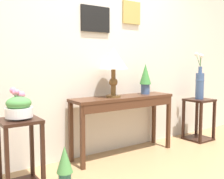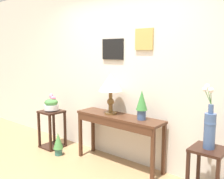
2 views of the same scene
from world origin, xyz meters
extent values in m
cube|color=beige|center=(0.00, 1.53, 1.40)|extent=(9.00, 0.10, 2.80)
cube|color=black|center=(-0.14, 1.47, 1.70)|extent=(0.40, 0.02, 0.31)
cube|color=#85565E|center=(-0.14, 1.46, 1.70)|extent=(0.32, 0.01, 0.25)
cube|color=tan|center=(0.42, 1.47, 1.84)|extent=(0.29, 0.02, 0.30)
cube|color=#7D5C63|center=(0.42, 1.46, 1.84)|extent=(0.23, 0.01, 0.24)
cube|color=#472819|center=(0.14, 1.27, 0.74)|extent=(1.39, 0.35, 0.03)
cube|color=#472819|center=(0.14, 1.11, 0.67)|extent=(1.32, 0.03, 0.10)
cube|color=#472819|center=(-0.52, 1.12, 0.36)|extent=(0.04, 0.04, 0.72)
cube|color=#472819|center=(0.80, 1.12, 0.36)|extent=(0.04, 0.04, 0.72)
cube|color=#472819|center=(-0.52, 1.41, 0.36)|extent=(0.04, 0.04, 0.72)
cube|color=#472819|center=(0.80, 1.41, 0.36)|extent=(0.04, 0.04, 0.72)
cylinder|color=brown|center=(-0.01, 1.27, 0.77)|extent=(0.18, 0.18, 0.02)
cylinder|color=brown|center=(-0.01, 1.27, 0.86)|extent=(0.06, 0.06, 0.16)
sphere|color=brown|center=(-0.01, 1.27, 0.94)|extent=(0.11, 0.11, 0.11)
cylinder|color=brown|center=(-0.01, 1.27, 1.02)|extent=(0.05, 0.05, 0.16)
cone|color=beige|center=(-0.01, 1.27, 1.23)|extent=(0.36, 0.36, 0.26)
cylinder|color=#3D5684|center=(0.52, 1.28, 0.82)|extent=(0.12, 0.12, 0.13)
cone|color=#387A38|center=(0.52, 1.28, 1.02)|extent=(0.15, 0.15, 0.27)
cube|color=black|center=(-1.20, 1.08, 0.64)|extent=(0.36, 0.36, 0.03)
cube|color=black|center=(-1.20, 1.08, 0.01)|extent=(0.36, 0.36, 0.03)
cube|color=black|center=(-1.36, 0.93, 0.33)|extent=(0.04, 0.03, 0.60)
cube|color=black|center=(-1.04, 0.93, 0.33)|extent=(0.04, 0.03, 0.60)
cube|color=black|center=(-1.36, 1.24, 0.33)|extent=(0.04, 0.04, 0.60)
cube|color=black|center=(-1.04, 1.24, 0.33)|extent=(0.04, 0.04, 0.60)
cylinder|color=silver|center=(-1.20, 1.08, 0.67)|extent=(0.11, 0.11, 0.02)
cylinder|color=silver|center=(-1.20, 1.08, 0.72)|extent=(0.25, 0.25, 0.09)
ellipsoid|color=#478442|center=(-1.20, 1.08, 0.80)|extent=(0.23, 0.23, 0.13)
cylinder|color=#478442|center=(-1.18, 1.09, 0.82)|extent=(0.04, 0.02, 0.12)
sphere|color=pink|center=(-1.17, 1.10, 0.88)|extent=(0.07, 0.07, 0.07)
cylinder|color=#478442|center=(-1.21, 1.09, 0.83)|extent=(0.04, 0.03, 0.14)
sphere|color=pink|center=(-1.23, 1.10, 0.90)|extent=(0.05, 0.05, 0.05)
cylinder|color=#478442|center=(-1.18, 1.11, 0.82)|extent=(0.04, 0.05, 0.11)
sphere|color=pink|center=(-1.17, 1.13, 0.87)|extent=(0.06, 0.06, 0.06)
cylinder|color=#478442|center=(-1.22, 1.10, 0.84)|extent=(0.05, 0.05, 0.16)
sphere|color=pink|center=(-1.24, 1.12, 0.92)|extent=(0.06, 0.06, 0.06)
cylinder|color=#478442|center=(-1.21, 1.09, 0.84)|extent=(0.03, 0.02, 0.14)
sphere|color=pink|center=(-1.21, 1.09, 0.91)|extent=(0.05, 0.05, 0.05)
cube|color=black|center=(1.48, 1.15, 0.61)|extent=(0.36, 0.36, 0.03)
cube|color=black|center=(1.32, 0.99, 0.31)|extent=(0.04, 0.03, 0.57)
cube|color=black|center=(1.32, 1.31, 0.31)|extent=(0.04, 0.04, 0.57)
cylinder|color=#3D5684|center=(1.48, 1.15, 0.82)|extent=(0.12, 0.12, 0.39)
sphere|color=#3D5684|center=(1.48, 1.15, 0.91)|extent=(0.13, 0.13, 0.13)
cylinder|color=#3D5684|center=(1.48, 1.15, 1.06)|extent=(0.06, 0.06, 0.10)
cylinder|color=#478442|center=(1.45, 1.16, 1.21)|extent=(0.07, 0.04, 0.19)
sphere|color=white|center=(1.42, 1.18, 1.30)|extent=(0.06, 0.06, 0.06)
cylinder|color=#478442|center=(1.48, 1.14, 1.19)|extent=(0.02, 0.03, 0.16)
sphere|color=white|center=(1.47, 1.13, 1.27)|extent=(0.06, 0.06, 0.06)
cylinder|color=#478442|center=(1.45, 1.13, 1.19)|extent=(0.07, 0.05, 0.17)
sphere|color=white|center=(1.42, 1.11, 1.28)|extent=(0.05, 0.05, 0.05)
cylinder|color=#2D665B|center=(-0.83, 0.92, 0.06)|extent=(0.12, 0.12, 0.11)
cone|color=#478442|center=(-0.83, 0.92, 0.25)|extent=(0.16, 0.16, 0.26)
camera|label=1|loc=(-1.87, -1.41, 1.18)|focal=43.09mm
camera|label=2|loc=(2.36, -1.56, 1.67)|focal=40.92mm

